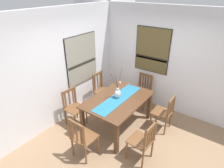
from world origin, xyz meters
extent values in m
cube|color=#8E7051|center=(0.00, 0.00, -0.01)|extent=(6.40, 6.40, 0.03)
cube|color=silver|center=(0.00, 1.86, 1.35)|extent=(6.40, 0.12, 2.70)
cube|color=silver|center=(1.86, 0.00, 1.35)|extent=(0.12, 6.40, 2.70)
cube|color=#51331E|center=(0.37, 0.50, 0.76)|extent=(1.61, 1.08, 0.03)
cube|color=#51331E|center=(-0.36, 0.04, 0.37)|extent=(0.08, 0.08, 0.74)
cube|color=#51331E|center=(1.10, 0.04, 0.37)|extent=(0.08, 0.08, 0.74)
cube|color=#51331E|center=(-0.36, 0.96, 0.37)|extent=(0.08, 0.08, 0.74)
cube|color=#51331E|center=(1.10, 0.96, 0.37)|extent=(0.08, 0.08, 0.74)
cube|color=#236B93|center=(0.37, 0.50, 0.78)|extent=(1.48, 0.36, 0.01)
ellipsoid|color=silver|center=(0.39, 0.54, 0.88)|extent=(0.17, 0.14, 0.21)
cylinder|color=silver|center=(0.39, 0.54, 1.00)|extent=(0.07, 0.07, 0.05)
cylinder|color=brown|center=(0.44, 0.51, 1.26)|extent=(0.10, 0.06, 0.47)
cylinder|color=brown|center=(0.30, 0.56, 1.23)|extent=(0.19, 0.06, 0.42)
cylinder|color=brown|center=(0.38, 0.55, 1.18)|extent=(0.03, 0.04, 0.30)
cylinder|color=brown|center=(0.39, 0.57, 1.18)|extent=(0.03, 0.08, 0.31)
sphere|color=silver|center=(0.43, 0.50, 1.16)|extent=(0.05, 0.05, 0.05)
cube|color=brown|center=(0.88, 1.35, 0.45)|extent=(0.42, 0.42, 0.03)
cylinder|color=brown|center=(1.06, 1.17, 0.22)|extent=(0.04, 0.04, 0.44)
cylinder|color=brown|center=(0.70, 1.16, 0.22)|extent=(0.04, 0.04, 0.44)
cylinder|color=brown|center=(1.06, 1.53, 0.22)|extent=(0.04, 0.04, 0.44)
cylinder|color=brown|center=(0.70, 1.52, 0.22)|extent=(0.04, 0.04, 0.44)
cube|color=brown|center=(1.06, 1.54, 0.71)|extent=(0.04, 0.04, 0.51)
cube|color=brown|center=(0.70, 1.53, 0.71)|extent=(0.04, 0.04, 0.51)
cube|color=brown|center=(0.88, 1.54, 0.94)|extent=(0.38, 0.04, 0.06)
cube|color=brown|center=(0.99, 1.54, 0.70)|extent=(0.04, 0.02, 0.42)
cube|color=brown|center=(0.88, 1.54, 0.70)|extent=(0.04, 0.02, 0.42)
cube|color=brown|center=(0.77, 1.54, 0.70)|extent=(0.04, 0.02, 0.42)
cube|color=brown|center=(-0.16, 1.38, 0.45)|extent=(0.45, 0.45, 0.03)
cylinder|color=brown|center=(0.00, 1.18, 0.22)|extent=(0.04, 0.04, 0.44)
cylinder|color=brown|center=(-0.36, 1.21, 0.22)|extent=(0.04, 0.04, 0.44)
cylinder|color=brown|center=(0.03, 1.54, 0.22)|extent=(0.04, 0.04, 0.44)
cylinder|color=brown|center=(-0.33, 1.57, 0.22)|extent=(0.04, 0.04, 0.44)
cube|color=brown|center=(0.03, 1.55, 0.68)|extent=(0.04, 0.04, 0.44)
cube|color=brown|center=(-0.33, 1.58, 0.68)|extent=(0.04, 0.04, 0.44)
cube|color=brown|center=(-0.15, 1.56, 0.87)|extent=(0.38, 0.06, 0.06)
cube|color=brown|center=(-0.04, 1.56, 0.67)|extent=(0.04, 0.02, 0.35)
cube|color=brown|center=(-0.15, 1.56, 0.67)|extent=(0.04, 0.02, 0.35)
cube|color=brown|center=(-0.26, 1.57, 0.67)|extent=(0.04, 0.02, 0.35)
cube|color=brown|center=(1.48, 0.48, 0.45)|extent=(0.43, 0.43, 0.03)
cylinder|color=brown|center=(1.30, 0.30, 0.22)|extent=(0.04, 0.04, 0.44)
cylinder|color=brown|center=(1.31, 0.66, 0.22)|extent=(0.04, 0.04, 0.44)
cylinder|color=brown|center=(1.66, 0.29, 0.22)|extent=(0.04, 0.04, 0.44)
cylinder|color=brown|center=(1.67, 0.65, 0.22)|extent=(0.04, 0.04, 0.44)
cube|color=brown|center=(1.67, 0.29, 0.69)|extent=(0.04, 0.04, 0.46)
cube|color=brown|center=(1.68, 0.65, 0.69)|extent=(0.04, 0.04, 0.46)
cube|color=brown|center=(1.67, 0.47, 0.89)|extent=(0.04, 0.38, 0.06)
cube|color=brown|center=(1.67, 0.32, 0.68)|extent=(0.02, 0.04, 0.37)
cube|color=brown|center=(1.67, 0.40, 0.68)|extent=(0.02, 0.04, 0.37)
cube|color=brown|center=(1.67, 0.47, 0.68)|extent=(0.02, 0.04, 0.37)
cube|color=brown|center=(1.68, 0.55, 0.68)|extent=(0.02, 0.04, 0.37)
cube|color=brown|center=(1.68, 0.62, 0.68)|extent=(0.02, 0.04, 0.37)
cube|color=brown|center=(-0.20, -0.40, 0.45)|extent=(0.44, 0.44, 0.03)
cylinder|color=brown|center=(-0.37, -0.21, 0.22)|extent=(0.04, 0.04, 0.44)
cylinder|color=brown|center=(-0.01, -0.23, 0.22)|extent=(0.04, 0.04, 0.44)
cylinder|color=brown|center=(-0.38, -0.57, 0.22)|extent=(0.04, 0.04, 0.44)
cylinder|color=brown|center=(-0.03, -0.59, 0.22)|extent=(0.04, 0.04, 0.44)
cube|color=brown|center=(-0.39, -0.58, 0.67)|extent=(0.04, 0.04, 0.43)
cube|color=brown|center=(-0.03, -0.60, 0.67)|extent=(0.04, 0.04, 0.43)
cube|color=brown|center=(-0.21, -0.59, 0.86)|extent=(0.38, 0.05, 0.06)
cube|color=brown|center=(-0.36, -0.58, 0.66)|extent=(0.04, 0.02, 0.34)
cube|color=brown|center=(-0.28, -0.59, 0.66)|extent=(0.04, 0.02, 0.34)
cube|color=brown|center=(-0.21, -0.59, 0.66)|extent=(0.04, 0.02, 0.34)
cube|color=brown|center=(-0.13, -0.60, 0.66)|extent=(0.04, 0.02, 0.34)
cube|color=brown|center=(-0.05, -0.60, 0.66)|extent=(0.04, 0.02, 0.34)
cube|color=brown|center=(-0.75, 0.52, 0.45)|extent=(0.43, 0.43, 0.03)
cylinder|color=brown|center=(-0.56, 0.70, 0.22)|extent=(0.04, 0.04, 0.44)
cylinder|color=brown|center=(-0.57, 0.34, 0.22)|extent=(0.04, 0.04, 0.44)
cylinder|color=brown|center=(-0.92, 0.70, 0.22)|extent=(0.04, 0.04, 0.44)
cylinder|color=brown|center=(-0.93, 0.34, 0.22)|extent=(0.04, 0.04, 0.44)
cube|color=brown|center=(-0.93, 0.70, 0.69)|extent=(0.04, 0.04, 0.46)
cube|color=brown|center=(-0.94, 0.34, 0.69)|extent=(0.04, 0.04, 0.46)
cube|color=brown|center=(-0.94, 0.52, 0.89)|extent=(0.04, 0.38, 0.06)
cube|color=brown|center=(-0.93, 0.64, 0.68)|extent=(0.02, 0.04, 0.37)
cube|color=brown|center=(-0.94, 0.52, 0.68)|extent=(0.02, 0.04, 0.37)
cube|color=brown|center=(-0.94, 0.41, 0.68)|extent=(0.02, 0.04, 0.37)
cube|color=brown|center=(0.91, -0.37, 0.45)|extent=(0.43, 0.43, 0.03)
cylinder|color=brown|center=(0.73, -0.19, 0.22)|extent=(0.04, 0.04, 0.44)
cylinder|color=brown|center=(1.09, -0.18, 0.22)|extent=(0.04, 0.04, 0.44)
cylinder|color=brown|center=(0.74, -0.55, 0.22)|extent=(0.04, 0.04, 0.44)
cylinder|color=brown|center=(1.10, -0.54, 0.22)|extent=(0.04, 0.04, 0.44)
cube|color=brown|center=(0.74, -0.56, 0.68)|extent=(0.04, 0.04, 0.44)
cube|color=brown|center=(1.10, -0.55, 0.68)|extent=(0.04, 0.04, 0.44)
cube|color=brown|center=(0.92, -0.56, 0.87)|extent=(0.38, 0.04, 0.06)
cube|color=brown|center=(0.78, -0.56, 0.66)|extent=(0.04, 0.02, 0.35)
cube|color=brown|center=(0.87, -0.56, 0.66)|extent=(0.04, 0.02, 0.35)
cube|color=brown|center=(0.96, -0.56, 0.66)|extent=(0.04, 0.02, 0.35)
cube|color=brown|center=(1.05, -0.55, 0.66)|extent=(0.04, 0.02, 0.35)
cube|color=black|center=(0.58, 1.80, 1.38)|extent=(1.05, 0.04, 1.27)
cube|color=gray|center=(0.58, 1.78, 1.38)|extent=(1.02, 0.01, 1.24)
cube|color=#2D2823|center=(0.58, 1.77, 1.27)|extent=(0.99, 0.00, 0.07)
cube|color=black|center=(1.80, 0.42, 1.57)|extent=(0.04, 0.94, 1.19)
cube|color=brown|center=(1.78, 0.42, 1.57)|extent=(0.01, 0.91, 1.16)
cube|color=black|center=(1.77, 0.42, 1.34)|extent=(0.00, 0.88, 0.04)
cube|color=black|center=(1.77, 0.42, 1.36)|extent=(0.00, 0.88, 0.08)
camera|label=1|loc=(-2.76, -1.60, 3.08)|focal=30.96mm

